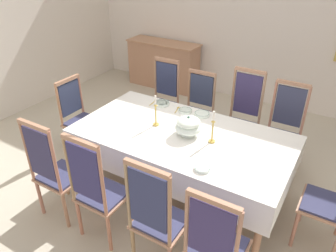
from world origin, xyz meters
name	(u,v)px	position (x,y,z in m)	size (l,w,h in m)	color
ground	(182,188)	(0.00, 0.00, -0.02)	(6.80, 5.71, 0.04)	beige
back_wall	(271,6)	(0.00, 2.90, 1.67)	(6.80, 0.08, 3.35)	white
dining_table	(182,139)	(0.00, -0.02, 0.70)	(2.34, 1.23, 0.77)	tan
tablecloth	(182,139)	(0.00, -0.02, 0.69)	(2.36, 1.25, 0.34)	white
chair_south_a	(55,170)	(-0.90, -1.05, 0.59)	(0.44, 0.42, 1.18)	tan
chair_north_a	(162,98)	(-0.90, 1.01, 0.57)	(0.44, 0.42, 1.14)	tan
chair_south_b	(97,189)	(-0.33, -1.05, 0.59)	(0.44, 0.42, 1.20)	tan
chair_north_b	(197,109)	(-0.33, 1.00, 0.55)	(0.44, 0.42, 1.06)	#A97760
chair_south_c	(157,216)	(0.32, -1.05, 0.59)	(0.44, 0.42, 1.19)	#AA7959
chair_north_c	(242,117)	(0.32, 1.01, 0.60)	(0.44, 0.42, 1.21)	tan
chair_south_d	(215,244)	(0.86, -1.05, 0.57)	(0.44, 0.42, 1.13)	tan
chair_north_d	(283,129)	(0.86, 1.01, 0.58)	(0.44, 0.42, 1.15)	tan
chair_head_west	(79,116)	(-1.58, -0.02, 0.55)	(0.42, 0.44, 1.06)	tan
chair_head_east	(334,201)	(1.57, -0.02, 0.55)	(0.42, 0.44, 1.06)	#B67662
soup_tureen	(188,126)	(0.07, -0.02, 0.88)	(0.29, 0.29, 0.23)	white
candlestick_west	(156,113)	(-0.35, -0.02, 0.92)	(0.07, 0.07, 0.37)	gold
candlestick_east	(213,130)	(0.35, -0.02, 0.92)	(0.07, 0.07, 0.36)	gold
bowl_near_left	(185,110)	(-0.22, 0.44, 0.79)	(0.16, 0.16, 0.03)	white
bowl_near_right	(162,103)	(-0.57, 0.46, 0.79)	(0.19, 0.19, 0.04)	white
bowl_far_left	(202,168)	(0.47, -0.49, 0.79)	(0.15, 0.15, 0.03)	white
bowl_far_right	(202,114)	(0.00, 0.46, 0.79)	(0.18, 0.18, 0.04)	white
spoon_primary	(178,108)	(-0.34, 0.47, 0.78)	(0.06, 0.17, 0.01)	gold
spoon_secondary	(154,101)	(-0.70, 0.49, 0.78)	(0.03, 0.18, 0.01)	gold
sideboard	(163,64)	(-1.86, 2.58, 0.45)	(1.44, 0.48, 0.90)	tan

